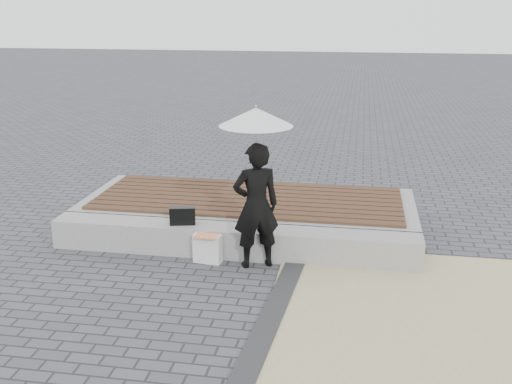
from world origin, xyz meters
TOP-DOWN VIEW (x-y plane):
  - ground at (0.00, 0.00)m, footprint 80.00×80.00m
  - edging_band at (0.75, -0.50)m, footprint 0.61×5.20m
  - seating_ledge at (0.00, 1.60)m, footprint 5.00×0.45m
  - timber_platform at (0.00, 2.80)m, footprint 5.00×2.00m
  - timber_decking at (0.00, 2.80)m, footprint 4.60×1.80m
  - woman at (0.38, 1.30)m, footprint 0.70×0.60m
  - parasol at (0.38, 1.30)m, footprint 0.91×0.91m
  - handbag at (-0.68, 1.58)m, footprint 0.36×0.20m
  - canvas_tote at (-0.26, 1.29)m, footprint 0.38×0.20m
  - magazine at (-0.26, 1.24)m, footprint 0.28×0.21m

SIDE VIEW (x-z plane):
  - ground at x=0.00m, z-range 0.00..0.00m
  - edging_band at x=0.75m, z-range 0.00..0.04m
  - canvas_tote at x=-0.26m, z-range 0.00..0.38m
  - seating_ledge at x=0.00m, z-range 0.00..0.40m
  - timber_platform at x=0.00m, z-range 0.00..0.40m
  - magazine at x=-0.26m, z-range 0.38..0.39m
  - timber_decking at x=0.00m, z-range 0.40..0.44m
  - handbag at x=-0.68m, z-range 0.40..0.64m
  - woman at x=0.38m, z-range 0.00..1.63m
  - parasol at x=0.38m, z-range 1.37..2.53m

